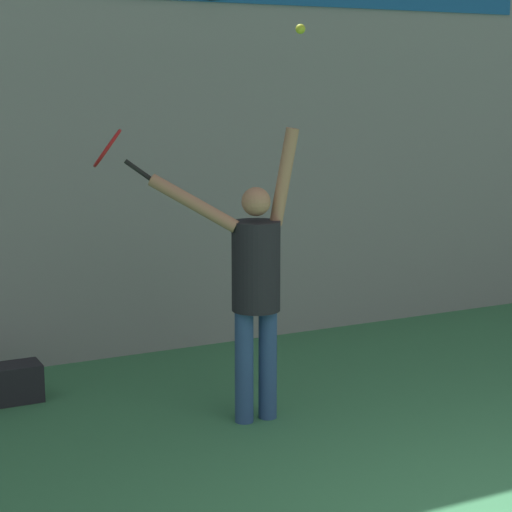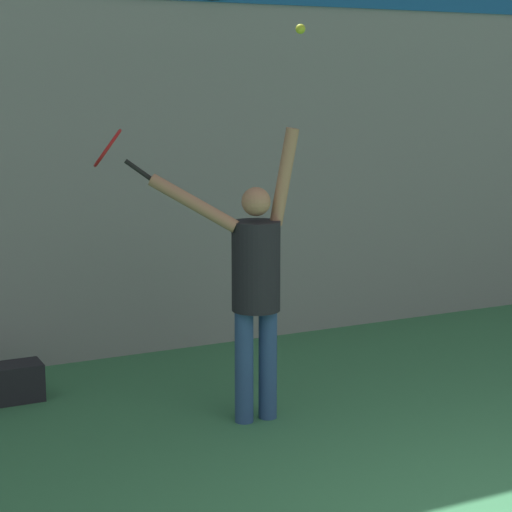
# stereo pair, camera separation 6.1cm
# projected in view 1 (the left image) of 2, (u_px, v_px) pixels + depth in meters

# --- Properties ---
(back_wall) EXTENTS (18.00, 0.10, 5.00)m
(back_wall) POSITION_uv_depth(u_px,v_px,m) (221.00, 65.00, 8.09)
(back_wall) COLOR gray
(back_wall) RESTS_ON ground_plane
(tennis_player) EXTENTS (0.95, 0.59, 2.05)m
(tennis_player) POSITION_uv_depth(u_px,v_px,m) (254.00, 278.00, 6.35)
(tennis_player) COLOR #2D4C7F
(tennis_player) RESTS_ON ground_plane
(tennis_racket) EXTENTS (0.44, 0.36, 0.36)m
(tennis_racket) POSITION_uv_depth(u_px,v_px,m) (110.00, 150.00, 6.22)
(tennis_racket) COLOR black
(tennis_ball) EXTENTS (0.06, 0.06, 0.06)m
(tennis_ball) POSITION_uv_depth(u_px,v_px,m) (300.00, 29.00, 6.05)
(tennis_ball) COLOR #CCDB2D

